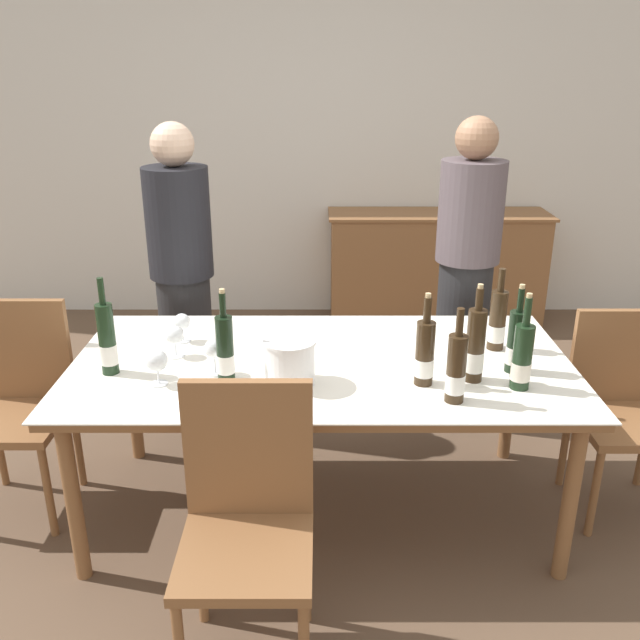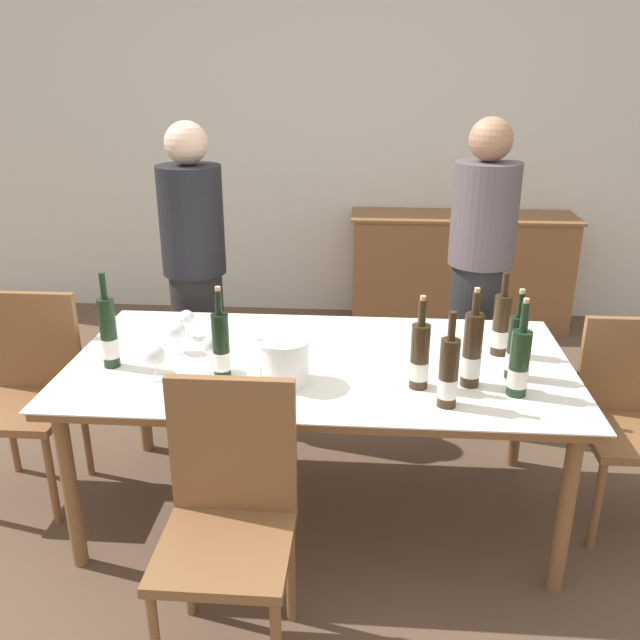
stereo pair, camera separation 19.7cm
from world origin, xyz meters
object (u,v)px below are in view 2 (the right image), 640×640
object	(u,v)px
wine_glass_0	(177,332)
wine_bottle_3	(516,349)
person_host	(195,277)
chair_left_end	(29,383)
ice_bucket	(284,359)
sideboard_cabinet	(460,271)
wine_bottle_7	(221,348)
chair_right_end	(632,410)
wine_bottle_0	(501,326)
wine_bottle_2	(472,352)
dining_table	(320,373)
wine_bottle_6	(420,357)
wine_glass_1	(154,356)
wine_glass_2	(212,346)
wine_bottle_1	(448,374)
chair_near_front	(229,507)
wine_bottle_5	(519,364)
wine_glass_3	(186,319)
person_guest_left	(479,281)
wine_bottle_4	(109,335)

from	to	relation	value
wine_glass_0	wine_bottle_3	bearing A→B (deg)	-5.92
person_host	chair_left_end	bearing A→B (deg)	-128.75
wine_glass_0	ice_bucket	bearing A→B (deg)	-27.45
ice_bucket	sideboard_cabinet	bearing A→B (deg)	68.91
ice_bucket	person_host	distance (m)	1.20
wine_bottle_7	chair_right_end	size ratio (longest dim) A/B	0.43
wine_bottle_0	wine_bottle_2	xyz separation A→B (m)	(-0.16, -0.31, 0.01)
dining_table	wine_bottle_2	world-z (taller)	wine_bottle_2
wine_bottle_3	wine_bottle_7	world-z (taller)	wine_bottle_7
chair_left_end	wine_bottle_6	bearing A→B (deg)	-9.90
dining_table	wine_glass_1	xyz separation A→B (m)	(-0.62, -0.22, 0.15)
ice_bucket	wine_glass_2	size ratio (longest dim) A/B	1.36
sideboard_cabinet	dining_table	xyz separation A→B (m)	(-0.87, -2.35, 0.25)
wine_bottle_1	chair_right_end	bearing A→B (deg)	27.49
dining_table	wine_glass_2	xyz separation A→B (m)	(-0.42, -0.13, 0.16)
wine_bottle_7	chair_near_front	bearing A→B (deg)	-77.09
wine_bottle_3	wine_glass_0	xyz separation A→B (m)	(-1.37, 0.14, -0.03)
chair_near_front	person_host	distance (m)	1.67
wine_bottle_5	sideboard_cabinet	bearing A→B (deg)	87.38
wine_bottle_1	wine_bottle_3	size ratio (longest dim) A/B	0.99
wine_bottle_5	ice_bucket	bearing A→B (deg)	177.59
dining_table	person_host	world-z (taller)	person_host
ice_bucket	wine_bottle_2	bearing A→B (deg)	2.33
wine_glass_2	wine_glass_3	world-z (taller)	wine_glass_2
wine_bottle_6	wine_glass_1	bearing A→B (deg)	-179.59
wine_bottle_6	person_guest_left	bearing A→B (deg)	70.76
wine_bottle_5	person_host	size ratio (longest dim) A/B	0.23
wine_bottle_4	chair_right_end	bearing A→B (deg)	5.27
wine_bottle_6	wine_glass_0	size ratio (longest dim) A/B	2.70
wine_glass_3	chair_right_end	bearing A→B (deg)	-3.62
dining_table	person_guest_left	distance (m)	1.15
wine_bottle_4	wine_bottle_0	bearing A→B (deg)	8.67
wine_bottle_7	chair_left_end	size ratio (longest dim) A/B	0.40
wine_bottle_4	chair_right_end	xyz separation A→B (m)	(2.16, 0.20, -0.36)
wine_bottle_0	ice_bucket	bearing A→B (deg)	-158.83
wine_glass_3	wine_bottle_7	bearing A→B (deg)	-58.42
chair_right_end	wine_bottle_7	bearing A→B (deg)	-170.84
wine_bottle_1	dining_table	bearing A→B (deg)	143.87
chair_left_end	person_host	xyz separation A→B (m)	(0.60, 0.74, 0.28)
ice_bucket	wine_bottle_6	bearing A→B (deg)	-0.22
ice_bucket	wine_bottle_6	size ratio (longest dim) A/B	0.55
wine_bottle_0	wine_bottle_5	size ratio (longest dim) A/B	0.95
wine_bottle_2	person_guest_left	xyz separation A→B (m)	(0.17, 1.03, -0.04)
wine_glass_1	chair_left_end	xyz separation A→B (m)	(-0.70, 0.31, -0.29)
wine_glass_0	chair_right_end	size ratio (longest dim) A/B	0.15
wine_bottle_6	wine_bottle_2	bearing A→B (deg)	8.92
sideboard_cabinet	chair_left_end	bearing A→B (deg)	-133.98
sideboard_cabinet	wine_glass_1	size ratio (longest dim) A/B	11.39
dining_table	person_host	size ratio (longest dim) A/B	1.27
wine_glass_2	chair_left_end	bearing A→B (deg)	166.66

